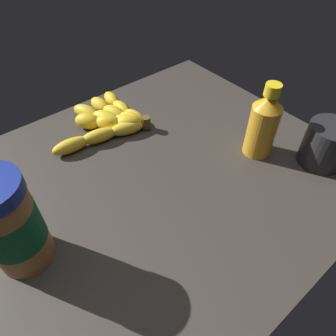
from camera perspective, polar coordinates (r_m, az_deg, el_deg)
name	(u,v)px	position (r cm, az deg, el deg)	size (l,w,h in cm)	color
ground_plane	(157,181)	(62.34, -2.10, -2.38)	(76.41, 65.08, 3.19)	#38332D
banana_bunch	(110,120)	(73.44, -10.75, 8.84)	(22.51, 18.21, 3.71)	yellow
peanut_butter_jar	(10,225)	(49.04, -27.41, -9.35)	(8.69, 8.69, 16.94)	#B27238
honey_bottle	(263,124)	(64.50, 17.33, 7.82)	(5.90, 5.90, 16.11)	gold
coffee_mug	(327,145)	(68.56, 27.48, 3.79)	(8.91, 12.60, 8.96)	#262628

